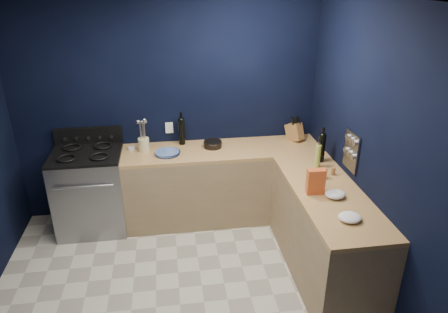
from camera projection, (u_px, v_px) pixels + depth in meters
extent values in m
cube|color=beige|center=(180.00, 305.00, 3.74)|extent=(3.50, 3.50, 0.02)
cube|color=black|center=(168.00, 109.00, 4.78)|extent=(3.50, 0.02, 2.60)
cube|color=black|center=(384.00, 164.00, 3.43)|extent=(0.02, 3.50, 2.60)
cube|color=#947C59|center=(223.00, 185.00, 4.93)|extent=(2.30, 0.63, 0.86)
cube|color=olive|center=(223.00, 150.00, 4.74)|extent=(2.30, 0.63, 0.04)
cube|color=#947C59|center=(324.00, 234.00, 4.00)|extent=(0.63, 1.67, 0.86)
cube|color=olive|center=(329.00, 194.00, 3.82)|extent=(0.63, 1.67, 0.04)
cube|color=gray|center=(91.00, 192.00, 4.70)|extent=(0.76, 0.66, 0.92)
cube|color=black|center=(87.00, 207.00, 4.42)|extent=(0.59, 0.02, 0.42)
cube|color=black|center=(86.00, 154.00, 4.51)|extent=(0.76, 0.66, 0.03)
cube|color=black|center=(89.00, 136.00, 4.73)|extent=(0.76, 0.06, 0.20)
cube|color=gray|center=(351.00, 151.00, 3.97)|extent=(0.02, 0.28, 0.38)
cube|color=white|center=(169.00, 128.00, 4.86)|extent=(0.09, 0.02, 0.13)
cylinder|color=#3E5E93|center=(167.00, 153.00, 4.58)|extent=(0.34, 0.34, 0.03)
cylinder|color=white|center=(132.00, 148.00, 4.70)|extent=(0.10, 0.10, 0.03)
cylinder|color=beige|center=(144.00, 145.00, 4.65)|extent=(0.13, 0.13, 0.16)
cylinder|color=black|center=(182.00, 132.00, 4.81)|extent=(0.08, 0.08, 0.31)
cylinder|color=black|center=(213.00, 144.00, 4.76)|extent=(0.24, 0.24, 0.08)
cube|color=olive|center=(295.00, 132.00, 4.94)|extent=(0.23, 0.26, 0.25)
cylinder|color=black|center=(322.00, 148.00, 4.36)|extent=(0.10, 0.10, 0.31)
cylinder|color=#98AE41|center=(318.00, 156.00, 4.25)|extent=(0.06, 0.06, 0.25)
cylinder|color=olive|center=(324.00, 173.00, 4.04)|extent=(0.06, 0.06, 0.11)
cylinder|color=olive|center=(333.00, 171.00, 4.11)|extent=(0.05, 0.05, 0.08)
cube|color=#B31232|center=(316.00, 182.00, 3.74)|extent=(0.17, 0.09, 0.24)
ellipsoid|color=white|center=(335.00, 194.00, 3.70)|extent=(0.23, 0.21, 0.07)
ellipsoid|color=white|center=(350.00, 217.00, 3.36)|extent=(0.23, 0.21, 0.06)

